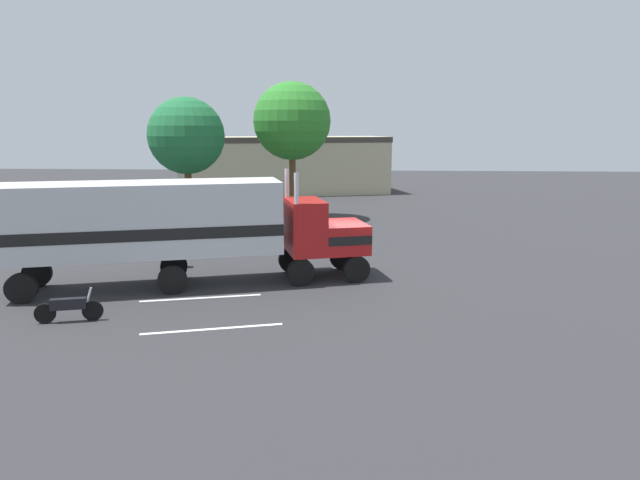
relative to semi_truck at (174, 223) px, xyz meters
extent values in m
plane|color=#2D2D30|center=(6.61, 1.90, -2.52)|extent=(120.00, 120.00, 0.00)
cube|color=silver|center=(1.42, -1.60, -2.52)|extent=(4.29, 1.28, 0.01)
cube|color=silver|center=(2.66, -4.79, -2.52)|extent=(4.28, 1.36, 0.01)
cube|color=#B21919|center=(6.56, 1.93, -0.82)|extent=(2.44, 2.91, 1.20)
cube|color=#B21919|center=(5.02, 1.48, -0.32)|extent=(2.05, 2.79, 2.20)
cube|color=silver|center=(7.46, 2.20, -0.82)|extent=(0.67, 2.04, 1.08)
cube|color=black|center=(6.56, 1.93, -0.76)|extent=(2.45, 2.95, 0.36)
cylinder|color=silver|center=(4.18, 2.38, 0.28)|extent=(0.18, 0.18, 3.40)
cylinder|color=silver|center=(4.81, 0.27, 0.28)|extent=(0.18, 0.18, 3.40)
cube|color=silver|center=(-1.07, -0.32, 0.23)|extent=(10.81, 5.47, 2.80)
cube|color=black|center=(-1.07, -0.32, -0.19)|extent=(10.82, 5.51, 0.44)
cylinder|color=silver|center=(5.06, 2.85, -1.57)|extent=(1.43, 0.98, 0.64)
cylinder|color=black|center=(6.53, 3.07, -1.97)|extent=(1.14, 0.60, 1.10)
cylinder|color=black|center=(7.16, 0.96, -1.97)|extent=(1.14, 0.60, 1.10)
cylinder|color=black|center=(4.33, 2.42, -1.97)|extent=(1.14, 0.60, 1.10)
cylinder|color=black|center=(4.95, 0.31, -1.97)|extent=(1.14, 0.60, 1.10)
cylinder|color=black|center=(-0.42, 1.02, -1.97)|extent=(1.14, 0.60, 1.10)
cylinder|color=black|center=(0.21, -1.09, -1.97)|extent=(1.14, 0.60, 1.10)
cylinder|color=black|center=(-5.45, -0.47, -1.97)|extent=(1.14, 0.60, 1.10)
cylinder|color=black|center=(-4.83, -2.58, -1.97)|extent=(1.14, 0.60, 1.10)
cylinder|color=black|center=(-0.80, 2.92, -2.11)|extent=(0.18, 0.18, 0.82)
cylinder|color=black|center=(-0.95, 2.90, -2.11)|extent=(0.18, 0.18, 0.82)
cylinder|color=gray|center=(-0.87, 2.91, -1.41)|extent=(0.34, 0.34, 0.58)
sphere|color=tan|center=(-0.87, 2.91, -1.01)|extent=(0.23, 0.23, 0.23)
cube|color=black|center=(-0.91, 3.11, -1.39)|extent=(0.28, 0.20, 0.36)
cube|color=#B7B7BC|center=(1.28, 9.59, -1.85)|extent=(4.75, 3.18, 0.70)
cube|color=#1E232D|center=(1.47, 9.66, -1.23)|extent=(2.54, 2.27, 0.55)
cylinder|color=black|center=(0.13, 8.35, -2.20)|extent=(0.68, 0.42, 0.64)
cylinder|color=black|center=(-0.39, 9.82, -2.20)|extent=(0.68, 0.42, 0.64)
cylinder|color=black|center=(2.96, 9.36, -2.20)|extent=(0.68, 0.42, 0.64)
cylinder|color=black|center=(2.43, 10.83, -2.20)|extent=(0.68, 0.42, 0.64)
cylinder|color=black|center=(-1.44, -4.21, -2.19)|extent=(0.66, 0.27, 0.66)
cylinder|color=black|center=(-2.84, -4.59, -2.19)|extent=(0.66, 0.27, 0.66)
cube|color=black|center=(-2.14, -4.40, -1.91)|extent=(1.12, 0.52, 0.36)
cylinder|color=silver|center=(-1.54, -4.24, -1.74)|extent=(0.29, 0.14, 0.69)
cylinder|color=brown|center=(2.81, 16.84, -0.12)|extent=(0.44, 0.44, 4.81)
sphere|color=#2D7F29|center=(2.81, 16.84, 4.10)|extent=(5.17, 5.17, 5.17)
cylinder|color=brown|center=(-3.43, 13.58, -0.51)|extent=(0.44, 0.44, 4.04)
sphere|color=#1F6837|center=(-3.43, 13.58, 3.17)|extent=(4.74, 4.74, 4.74)
cube|color=#B7AD8C|center=(0.27, 31.82, 0.15)|extent=(20.31, 11.26, 5.35)
cube|color=#3F3833|center=(0.27, 31.82, 2.57)|extent=(20.43, 11.38, 0.50)
camera|label=1|loc=(7.07, -21.26, 3.68)|focal=31.58mm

